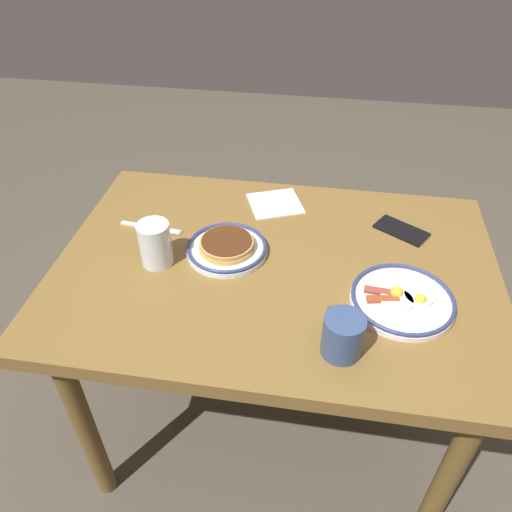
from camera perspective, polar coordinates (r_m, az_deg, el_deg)
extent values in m
plane|color=#4A4338|center=(1.85, 1.68, -18.57)|extent=(6.00, 6.00, 0.00)
cube|color=brown|center=(1.30, 2.27, -1.61)|extent=(1.14, 0.79, 0.04)
cylinder|color=brown|center=(1.81, 18.66, -5.59)|extent=(0.06, 0.06, 0.70)
cylinder|color=brown|center=(1.86, -11.66, -2.43)|extent=(0.06, 0.06, 0.70)
cylinder|color=brown|center=(1.44, 21.12, -22.97)|extent=(0.06, 0.06, 0.70)
cylinder|color=brown|center=(1.51, -19.22, -17.96)|extent=(0.06, 0.06, 0.70)
cylinder|color=white|center=(1.32, -3.37, 0.68)|extent=(0.22, 0.22, 0.01)
torus|color=navy|center=(1.31, -3.39, 1.08)|extent=(0.21, 0.21, 0.01)
cylinder|color=gold|center=(1.31, -3.39, 1.12)|extent=(0.15, 0.15, 0.01)
cylinder|color=tan|center=(1.30, -3.41, 1.53)|extent=(0.14, 0.14, 0.01)
cylinder|color=#4C2814|center=(1.30, -3.43, 1.79)|extent=(0.13, 0.13, 0.00)
cylinder|color=white|center=(1.22, 16.51, -5.04)|extent=(0.25, 0.25, 0.01)
torus|color=navy|center=(1.21, 16.62, -4.63)|extent=(0.24, 0.24, 0.01)
cylinder|color=white|center=(1.23, 18.36, -4.39)|extent=(0.07, 0.07, 0.01)
sphere|color=yellow|center=(1.22, 18.49, -4.76)|extent=(0.03, 0.03, 0.03)
cylinder|color=white|center=(1.20, 15.95, -4.94)|extent=(0.08, 0.08, 0.01)
sphere|color=yellow|center=(1.22, 15.94, -4.07)|extent=(0.03, 0.03, 0.03)
cube|color=brown|center=(1.22, 14.42, -4.03)|extent=(0.09, 0.03, 0.01)
cube|color=#964121|center=(1.20, 14.46, -4.85)|extent=(0.08, 0.03, 0.01)
cylinder|color=#334772|center=(1.06, 10.00, -9.06)|extent=(0.09, 0.09, 0.10)
torus|color=#334772|center=(1.08, 9.03, -7.42)|extent=(0.04, 0.07, 0.07)
cylinder|color=brown|center=(1.04, 10.19, -7.92)|extent=(0.07, 0.07, 0.01)
cylinder|color=silver|center=(1.28, -11.57, 1.39)|extent=(0.08, 0.08, 0.12)
cylinder|color=black|center=(1.29, -11.46, 0.77)|extent=(0.07, 0.07, 0.08)
cube|color=black|center=(1.45, 16.45, 2.86)|extent=(0.16, 0.14, 0.01)
cube|color=white|center=(1.51, 2.23, 6.08)|extent=(0.19, 0.19, 0.00)
cube|color=silver|center=(1.44, -12.19, 3.24)|extent=(0.18, 0.03, 0.01)
cube|color=silver|center=(1.40, -9.42, 2.56)|extent=(0.03, 0.01, 0.00)
cube|color=silver|center=(1.40, -9.33, 2.70)|extent=(0.03, 0.01, 0.00)
cube|color=silver|center=(1.41, -9.23, 2.85)|extent=(0.03, 0.01, 0.00)
cube|color=silver|center=(1.41, -9.13, 2.99)|extent=(0.03, 0.01, 0.00)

